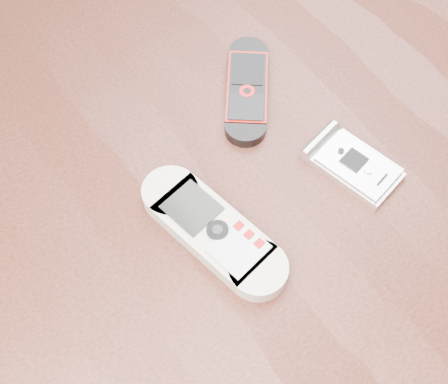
{
  "coord_description": "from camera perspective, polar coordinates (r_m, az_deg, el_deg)",
  "views": [
    {
      "loc": [
        -0.16,
        -0.23,
        1.24
      ],
      "look_at": [
        0.01,
        0.0,
        0.76
      ],
      "focal_mm": 50.0,
      "sensor_mm": 36.0,
      "label": 1
    }
  ],
  "objects": [
    {
      "name": "nokia_black_red",
      "position": [
        0.63,
        2.12,
        9.37
      ],
      "size": [
        0.11,
        0.13,
        0.01
      ],
      "primitive_type": "cube",
      "rotation": [
        0.0,
        0.0,
        -0.68
      ],
      "color": "black",
      "rests_on": "table"
    },
    {
      "name": "motorola_razr",
      "position": [
        0.58,
        11.92,
        2.42
      ],
      "size": [
        0.07,
        0.1,
        0.01
      ],
      "primitive_type": "cube",
      "rotation": [
        0.0,
        0.0,
        0.21
      ],
      "color": "silver",
      "rests_on": "table"
    },
    {
      "name": "nokia_white",
      "position": [
        0.54,
        -1.04,
        -3.52
      ],
      "size": [
        0.08,
        0.16,
        0.02
      ],
      "primitive_type": "cube",
      "rotation": [
        0.0,
        0.0,
        0.17
      ],
      "color": "beige",
      "rests_on": "table"
    },
    {
      "name": "table",
      "position": [
        0.65,
        -0.36,
        -5.33
      ],
      "size": [
        1.2,
        0.8,
        0.75
      ],
      "color": "black",
      "rests_on": "ground"
    }
  ]
}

